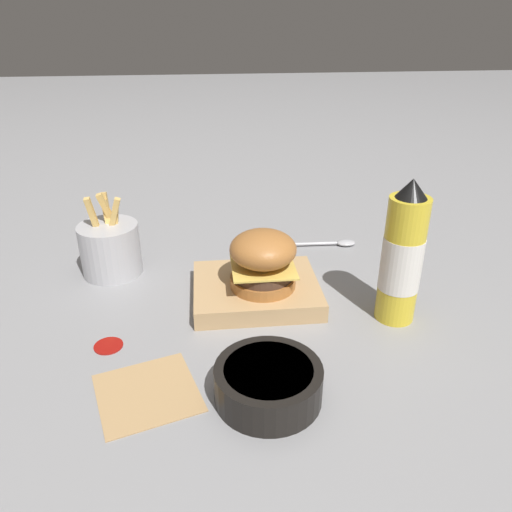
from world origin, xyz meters
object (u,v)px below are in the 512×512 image
Objects in this scene: fries_basket at (110,248)px; side_bowl at (268,382)px; serving_board at (256,290)px; ketchup_bottle at (402,258)px; burger at (263,259)px; spoon at (334,243)px.

fries_basket is 1.13× the size of side_bowl.
ketchup_bottle is at bearing 159.21° from serving_board.
side_bowl is (0.02, 0.23, -0.06)m from burger.
serving_board is 1.93× the size of burger.
burger is at bearing -95.10° from side_bowl.
side_bowl is 0.48m from spoon.
serving_board is 0.07m from burger.
side_bowl is at bearing 35.76° from ketchup_bottle.
ketchup_bottle is 0.29m from spoon.
serving_board is 1.32× the size of spoon.
spoon is (-0.44, -0.07, -0.05)m from fries_basket.
burger is 0.79× the size of side_bowl.
burger is (-0.01, 0.01, 0.07)m from serving_board.
side_bowl is 0.86× the size of spoon.
ketchup_bottle is 0.52m from fries_basket.
fries_basket is 0.97× the size of spoon.
fries_basket is (0.27, -0.13, -0.03)m from burger.
fries_basket is 0.45m from spoon.
serving_board is 0.90× the size of ketchup_bottle.
burger is 0.30m from fries_basket.
ketchup_bottle is 1.50× the size of fries_basket.
spoon is at bearing -130.69° from burger.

